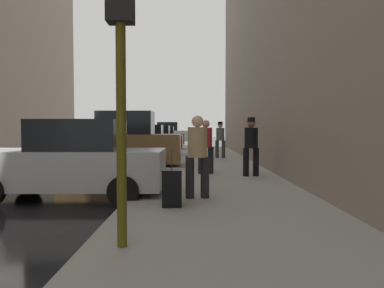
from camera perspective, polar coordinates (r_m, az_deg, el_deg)
name	(u,v)px	position (r m, az deg, el deg)	size (l,w,h in m)	color
sidewalk	(216,186)	(9.88, 3.63, -6.46)	(4.00, 40.00, 0.15)	gray
parked_silver_sedan	(71,161)	(8.88, -17.92, -2.54)	(4.20, 2.06, 1.79)	#B7BABF
parked_bronze_suv	(121,143)	(14.76, -10.71, 0.17)	(4.61, 2.08, 2.25)	brown
parked_gray_coupe	(141,142)	(20.39, -7.78, 0.27)	(4.20, 2.06, 1.79)	slate
parked_red_hatchback	(153,139)	(26.63, -5.98, 0.77)	(4.23, 2.11, 1.79)	#B2191E
parked_dark_green_sedan	(160,137)	(32.65, -4.90, 1.07)	(4.21, 2.08, 1.79)	#193828
parked_white_van	(165,134)	(39.02, -4.13, 1.55)	(4.64, 2.14, 2.25)	silver
fire_hydrant	(172,152)	(17.35, -3.13, -1.24)	(0.42, 0.22, 0.70)	red
traffic_light	(120,31)	(4.75, -10.97, 16.55)	(0.32, 0.32, 3.60)	#514C0F
pedestrian_in_tan_coat	(196,152)	(7.72, 0.68, -1.24)	(0.52, 0.47, 1.71)	black
pedestrian_with_beanie	(219,138)	(18.43, 4.18, 0.96)	(0.53, 0.49, 1.78)	#333338
pedestrian_with_fedora	(250,144)	(11.42, 8.85, 0.06)	(0.53, 0.48, 1.78)	black
pedestrian_in_red_jacket	(205,144)	(11.92, 1.98, 0.03)	(0.52, 0.46, 1.71)	black
rolling_suitcase	(171,187)	(7.08, -3.26, -6.57)	(0.39, 0.58, 1.04)	black
duffel_bag	(189,159)	(15.77, -0.51, -2.36)	(0.32, 0.44, 0.28)	black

